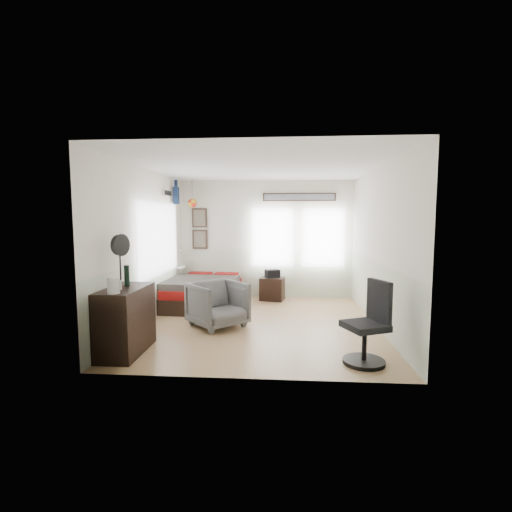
# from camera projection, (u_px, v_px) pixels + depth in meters

# --- Properties ---
(ground_plane) EXTENTS (4.00, 4.50, 0.01)m
(ground_plane) POSITION_uv_depth(u_px,v_px,m) (260.00, 324.00, 6.48)
(ground_plane) COLOR #A78354
(room_shell) EXTENTS (4.02, 4.52, 2.71)m
(room_shell) POSITION_uv_depth(u_px,v_px,m) (256.00, 231.00, 6.51)
(room_shell) COLOR beige
(room_shell) RESTS_ON ground_plane
(wall_decor) EXTENTS (3.55, 1.32, 1.44)m
(wall_decor) POSITION_uv_depth(u_px,v_px,m) (216.00, 207.00, 8.30)
(wall_decor) COLOR black
(wall_decor) RESTS_ON room_shell
(bed) EXTENTS (1.46, 1.95, 0.60)m
(bed) POSITION_uv_depth(u_px,v_px,m) (204.00, 292.00, 7.77)
(bed) COLOR black
(bed) RESTS_ON ground_plane
(dresser) EXTENTS (0.48, 1.00, 0.90)m
(dresser) POSITION_uv_depth(u_px,v_px,m) (126.00, 320.00, 5.04)
(dresser) COLOR black
(dresser) RESTS_ON ground_plane
(armchair) EXTENTS (1.18, 1.18, 0.77)m
(armchair) POSITION_uv_depth(u_px,v_px,m) (218.00, 304.00, 6.28)
(armchair) COLOR slate
(armchair) RESTS_ON ground_plane
(nightstand) EXTENTS (0.58, 0.50, 0.51)m
(nightstand) POSITION_uv_depth(u_px,v_px,m) (272.00, 289.00, 8.35)
(nightstand) COLOR black
(nightstand) RESTS_ON ground_plane
(task_chair) EXTENTS (0.62, 0.62, 1.06)m
(task_chair) POSITION_uv_depth(u_px,v_px,m) (369.00, 330.00, 4.67)
(task_chair) COLOR black
(task_chair) RESTS_ON ground_plane
(kettle) EXTENTS (0.17, 0.15, 0.20)m
(kettle) POSITION_uv_depth(u_px,v_px,m) (113.00, 286.00, 4.61)
(kettle) COLOR silver
(kettle) RESTS_ON dresser
(bottle) EXTENTS (0.07, 0.07, 0.29)m
(bottle) POSITION_uv_depth(u_px,v_px,m) (127.00, 276.00, 5.11)
(bottle) COLOR black
(bottle) RESTS_ON dresser
(stand_fan) EXTENTS (0.16, 0.29, 0.73)m
(stand_fan) POSITION_uv_depth(u_px,v_px,m) (120.00, 246.00, 4.99)
(stand_fan) COLOR black
(stand_fan) RESTS_ON dresser
(black_bag) EXTENTS (0.36, 0.30, 0.18)m
(black_bag) POSITION_uv_depth(u_px,v_px,m) (272.00, 274.00, 8.31)
(black_bag) COLOR black
(black_bag) RESTS_ON nightstand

